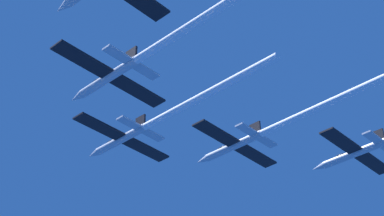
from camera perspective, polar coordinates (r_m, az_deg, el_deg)
The scene contains 3 objects.
jet_lead at distance 105.29m, azimuth -3.20°, elevation -1.12°, with size 20.34×43.48×3.37m.
jet_left_wing at distance 88.14m, azimuth -3.18°, elevation 5.64°, with size 20.34×46.79×3.37m.
jet_right_wing at distance 106.32m, azimuth 8.32°, elevation -1.42°, with size 20.34×47.40×3.37m.
Camera 1 is at (-61.01, -74.43, -56.06)m, focal length 58.27 mm.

